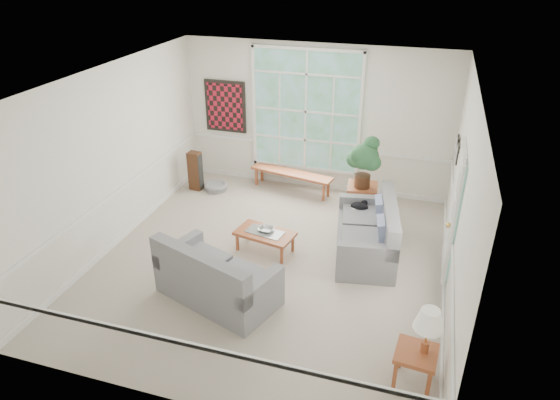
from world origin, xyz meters
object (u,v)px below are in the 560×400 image
Objects in this scene: loveseat_front at (218,271)px; end_table at (362,199)px; loveseat_right at (366,229)px; side_table at (414,367)px; coffee_table at (265,241)px.

loveseat_front reaches higher than end_table.
loveseat_front is at bearing -115.96° from end_table.
side_table is at bearing -79.41° from loveseat_right.
loveseat_right is 1.02× the size of loveseat_front.
end_table is 1.15× the size of side_table.
loveseat_right reaches higher than loveseat_front.
coffee_table is (-1.62, -0.41, -0.30)m from loveseat_right.
loveseat_right is 2.80m from side_table.
end_table reaches higher than coffee_table.
loveseat_right is 2.60m from loveseat_front.
coffee_table is 3.40m from side_table.
side_table is at bearing -29.58° from coffee_table.
end_table is (1.34, 1.87, 0.10)m from coffee_table.
loveseat_front is at bearing -145.68° from loveseat_right.
loveseat_front reaches higher than side_table.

